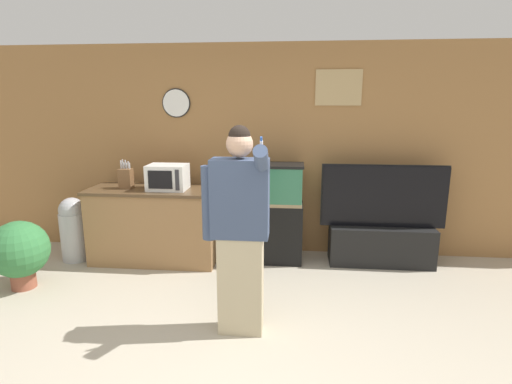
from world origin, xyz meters
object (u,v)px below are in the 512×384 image
Objects in this scene: counter_island at (155,225)px; potted_plant at (20,251)px; tv_on_stand at (381,235)px; knife_block at (126,178)px; microwave at (168,177)px; trash_bin at (74,228)px; person_standing at (239,229)px; aquarium_on_stand at (268,213)px.

counter_island is 2.13× the size of potted_plant.
tv_on_stand is 3.99m from potted_plant.
knife_block is 1.33m from potted_plant.
tv_on_stand reaches higher than microwave.
microwave is at bearing -1.77° from knife_block.
counter_island reaches higher than trash_bin.
microwave is at bearing 126.38° from person_standing.
aquarium_on_stand is at bearing 22.05° from potted_plant.
counter_island is 1.43m from potted_plant.
trash_bin is at bearing 148.64° from person_standing.
person_standing reaches higher than aquarium_on_stand.
trash_bin is (-1.20, -0.05, -0.65)m from microwave.
trash_bin is at bearing -177.78° from microwave.
aquarium_on_stand is 1.38m from tv_on_stand.
tv_on_stand is (2.52, 0.20, -0.69)m from microwave.
counter_island is 1.00m from trash_bin.
knife_block is at bearing 45.99° from potted_plant.
counter_island is 0.65m from knife_block.
knife_block is 1.74m from aquarium_on_stand.
aquarium_on_stand is (1.36, 0.14, 0.15)m from counter_island.
microwave is 0.62× the size of potted_plant.
person_standing is at bearing -132.71° from tv_on_stand.
tv_on_stand is (3.03, 0.18, -0.67)m from knife_block.
person_standing is (1.23, -1.44, 0.45)m from counter_island.
person_standing is 2.66m from trash_bin.
knife_block is at bearing -176.57° from tv_on_stand.
microwave is at bearing 2.22° from trash_bin.
potted_plant is 0.80m from trash_bin.
counter_island is 0.88× the size of person_standing.
counter_island is at bearing -176.54° from tv_on_stand.
tv_on_stand reaches higher than trash_bin.
knife_block is 0.92m from trash_bin.
tv_on_stand is at bearing 3.46° from counter_island.
person_standing is (1.55, -1.42, -0.12)m from knife_block.
microwave is 1.33× the size of knife_block.
aquarium_on_stand is 2.38m from trash_bin.
microwave is 1.70m from potted_plant.
potted_plant is at bearing -165.02° from tv_on_stand.
person_standing is 2.49m from potted_plant.
person_standing reaches higher than microwave.
aquarium_on_stand reaches higher than counter_island.
person_standing is 2.21× the size of trash_bin.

